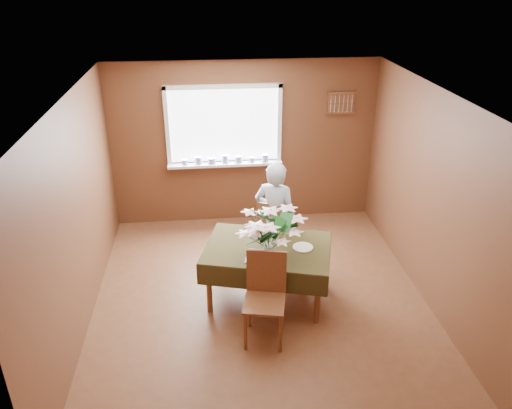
{
  "coord_description": "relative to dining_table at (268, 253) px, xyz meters",
  "views": [
    {
      "loc": [
        -0.58,
        -4.92,
        3.72
      ],
      "look_at": [
        0.0,
        0.55,
        1.05
      ],
      "focal_mm": 35.0,
      "sensor_mm": 36.0,
      "label": 1
    }
  ],
  "objects": [
    {
      "name": "chair_far",
      "position": [
        0.18,
        0.71,
        -0.1
      ],
      "size": [
        0.56,
        0.56,
        0.97
      ],
      "rotation": [
        0.0,
        0.0,
        2.64
      ],
      "color": "brown",
      "rests_on": "floor"
    },
    {
      "name": "side_plate",
      "position": [
        0.41,
        -0.06,
        0.09
      ],
      "size": [
        0.34,
        0.34,
        0.01
      ],
      "primitive_type": "cylinder",
      "rotation": [
        0.0,
        0.0,
        -0.68
      ],
      "color": "white",
      "rests_on": "dining_table"
    },
    {
      "name": "dining_table",
      "position": [
        0.0,
        0.0,
        0.0
      ],
      "size": [
        1.68,
        1.35,
        0.72
      ],
      "rotation": [
        0.0,
        0.0,
        -0.27
      ],
      "color": "brown",
      "rests_on": "floor"
    },
    {
      "name": "table_knife",
      "position": [
        0.12,
        -0.25,
        0.09
      ],
      "size": [
        0.15,
        0.17,
        0.0
      ],
      "primitive_type": "cube",
      "rotation": [
        0.0,
        0.0,
        -0.7
      ],
      "color": "silver",
      "rests_on": "dining_table"
    },
    {
      "name": "seated_woman",
      "position": [
        0.18,
        0.65,
        0.13
      ],
      "size": [
        0.66,
        0.57,
        1.52
      ],
      "primitive_type": "imported",
      "rotation": [
        0.0,
        0.0,
        2.7
      ],
      "color": "white",
      "rests_on": "floor"
    },
    {
      "name": "ceiling",
      "position": [
        -0.09,
        -0.09,
        1.87
      ],
      "size": [
        4.5,
        4.5,
        0.0
      ],
      "primitive_type": "plane",
      "rotation": [
        3.14,
        0.0,
        0.0
      ],
      "color": "white",
      "rests_on": "wall_back"
    },
    {
      "name": "chair_near",
      "position": [
        -0.11,
        -0.67,
        -0.08
      ],
      "size": [
        0.51,
        0.51,
        1.0
      ],
      "rotation": [
        0.0,
        0.0,
        -0.21
      ],
      "color": "brown",
      "rests_on": "floor"
    },
    {
      "name": "spoon_rack",
      "position": [
        1.36,
        2.12,
        1.22
      ],
      "size": [
        0.44,
        0.05,
        0.33
      ],
      "color": "brown",
      "rests_on": "wall_back"
    },
    {
      "name": "floor",
      "position": [
        -0.09,
        -0.09,
        -0.63
      ],
      "size": [
        4.5,
        4.5,
        0.0
      ],
      "primitive_type": "plane",
      "color": "brown",
      "rests_on": "ground"
    },
    {
      "name": "window_assembly",
      "position": [
        -0.39,
        2.1,
        0.72
      ],
      "size": [
        1.72,
        0.2,
        1.22
      ],
      "color": "white",
      "rests_on": "wall_back"
    },
    {
      "name": "wall_front",
      "position": [
        -0.09,
        -2.34,
        0.62
      ],
      "size": [
        4.0,
        0.0,
        4.0
      ],
      "primitive_type": "plane",
      "rotation": [
        -1.57,
        0.0,
        0.0
      ],
      "color": "brown",
      "rests_on": "floor"
    },
    {
      "name": "wall_back",
      "position": [
        -0.09,
        2.16,
        0.62
      ],
      "size": [
        4.0,
        0.0,
        4.0
      ],
      "primitive_type": "plane",
      "rotation": [
        1.57,
        0.0,
        0.0
      ],
      "color": "brown",
      "rests_on": "floor"
    },
    {
      "name": "wall_right",
      "position": [
        1.91,
        -0.09,
        0.62
      ],
      "size": [
        0.0,
        4.5,
        4.5
      ],
      "primitive_type": "plane",
      "rotation": [
        1.57,
        0.0,
        -1.57
      ],
      "color": "brown",
      "rests_on": "floor"
    },
    {
      "name": "wall_left",
      "position": [
        -2.09,
        -0.09,
        0.62
      ],
      "size": [
        0.0,
        4.5,
        4.5
      ],
      "primitive_type": "plane",
      "rotation": [
        1.57,
        0.0,
        1.57
      ],
      "color": "brown",
      "rests_on": "floor"
    },
    {
      "name": "flower_bouquet",
      "position": [
        -0.02,
        -0.21,
        0.43
      ],
      "size": [
        0.62,
        0.62,
        0.53
      ],
      "rotation": [
        0.0,
        0.0,
        -0.09
      ],
      "color": "white",
      "rests_on": "dining_table"
    }
  ]
}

